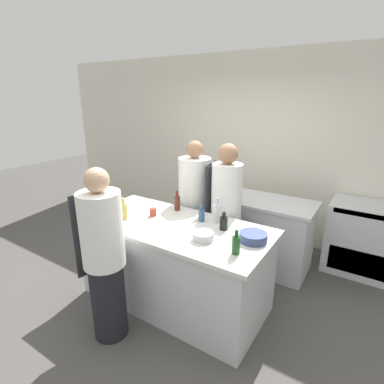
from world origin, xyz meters
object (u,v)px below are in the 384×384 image
Objects in this scene: bottle_sauce at (224,223)px; bottle_water at (123,211)px; chef_at_prep_near at (104,258)px; bowl_prep_small at (253,237)px; bottle_wine at (236,244)px; chef_at_pass_far at (225,216)px; cup at (153,212)px; bottle_olive_oil at (177,203)px; stockpot at (211,181)px; chef_at_stove at (195,207)px; bottle_cooking_oil at (202,215)px; bottle_vinegar at (217,213)px; bowl_mixing_large at (203,236)px; oven_range at (364,239)px.

bottle_water is (-1.01, -0.35, 0.02)m from bottle_sauce.
chef_at_prep_near is 6.46× the size of bowl_prep_small.
chef_at_prep_near is 7.68× the size of bottle_wine.
cup is (-0.60, -0.57, 0.11)m from chef_at_pass_far.
stockpot is at bearing 95.02° from bottle_olive_oil.
chef_at_stove is 1.21m from bowl_prep_small.
chef_at_pass_far is at bearing 121.69° from bottle_wine.
bottle_cooking_oil is at bearing 29.36° from bottle_water.
chef_at_pass_far is 7.97× the size of bottle_wine.
bottle_vinegar is at bearing -18.08° from chef_at_prep_near.
bottle_water is (-0.32, -0.53, 0.00)m from bottle_olive_oil.
bowl_prep_small reaches higher than bowl_mixing_large.
stockpot is (0.24, 1.46, 0.01)m from bottle_water.
chef_at_stove is at bearing 148.31° from bowl_prep_small.
chef_at_prep_near reaches higher than bottle_wine.
stockpot reaches higher than bowl_mixing_large.
oven_range is 2.06m from bottle_sauce.
chef_at_stove is at bearing 136.96° from bottle_wine.
cup is at bearing -162.21° from bottle_cooking_oil.
cup is at bearing -161.86° from bottle_vinegar.
bowl_prep_small is (0.63, -0.13, -0.03)m from bottle_cooking_oil.
bowl_prep_small is (0.34, -0.08, -0.03)m from bottle_sauce.
stockpot reaches higher than bottle_cooking_oil.
oven_range is 0.56× the size of chef_at_prep_near.
bottle_vinegar is 1.34× the size of bowl_mixing_large.
bowl_prep_small is (0.55, -0.53, 0.11)m from chef_at_pass_far.
bottle_wine is (0.99, -0.54, -0.01)m from bottle_olive_oil.
chef_at_pass_far is 0.52m from bottle_sauce.
bottle_vinegar is 1.25× the size of bottle_wine.
bottle_wine reaches higher than bowl_prep_small.
chef_at_prep_near is at bearing -114.10° from bottle_cooking_oil.
bottle_water is at bearing -161.02° from bottle_sauce.
bottle_cooking_oil is (-0.59, 0.42, -0.01)m from bottle_wine.
chef_at_prep_near is 2.02m from stockpot.
bottle_water is 2.77× the size of cup.
bottle_water is 1.21× the size of bowl_mixing_large.
bottle_vinegar is 0.52m from bowl_prep_small.
bottle_wine is at bearing -97.41° from bowl_prep_small.
bottle_sauce is (0.69, -0.18, -0.02)m from bottle_olive_oil.
chef_at_prep_near is at bearing -142.18° from bowl_prep_small.
bottle_sauce is 1.07m from bottle_water.
chef_at_prep_near reaches higher than bottle_vinegar.
stockpot is (-0.71, 1.41, 0.07)m from bowl_mixing_large.
bottle_cooking_oil is (0.40, -0.50, 0.16)m from chef_at_stove.
bottle_cooking_oil is at bearing -12.36° from chef_at_prep_near.
oven_range is 0.54× the size of chef_at_stove.
oven_range is 2.67m from cup.
chef_at_prep_near is 7.07× the size of bottle_olive_oil.
bottle_cooking_oil is 0.83m from bottle_water.
bottle_cooking_oil is at bearing 17.79° from cup.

